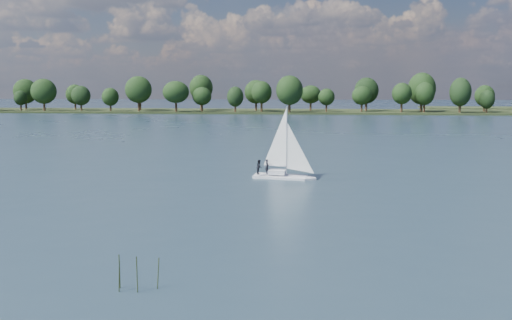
{
  "coord_description": "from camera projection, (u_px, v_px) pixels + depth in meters",
  "views": [
    {
      "loc": [
        -6.36,
        -34.01,
        11.09
      ],
      "look_at": [
        -12.71,
        32.0,
        2.5
      ],
      "focal_mm": 40.0,
      "sensor_mm": 36.0,
      "label": 1
    }
  ],
  "objects": [
    {
      "name": "sailboat",
      "position": [
        281.0,
        158.0,
        68.57
      ],
      "size": [
        7.21,
        3.29,
        9.17
      ],
      "rotation": [
        0.0,
        0.0,
        -0.2
      ],
      "color": "silver",
      "rests_on": "ground"
    },
    {
      "name": "treeline",
      "position": [
        272.0,
        94.0,
        240.78
      ],
      "size": [
        562.42,
        73.99,
        18.11
      ],
      "color": "black",
      "rests_on": "ground"
    },
    {
      "name": "far_shore",
      "position": [
        326.0,
        112.0,
        243.67
      ],
      "size": [
        660.0,
        40.0,
        1.5
      ],
      "primitive_type": "cube",
      "color": "black",
      "rests_on": "ground"
    },
    {
      "name": "ground",
      "position": [
        338.0,
        134.0,
        133.11
      ],
      "size": [
        700.0,
        700.0,
        0.0
      ],
      "primitive_type": "plane",
      "color": "#233342",
      "rests_on": "ground"
    }
  ]
}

